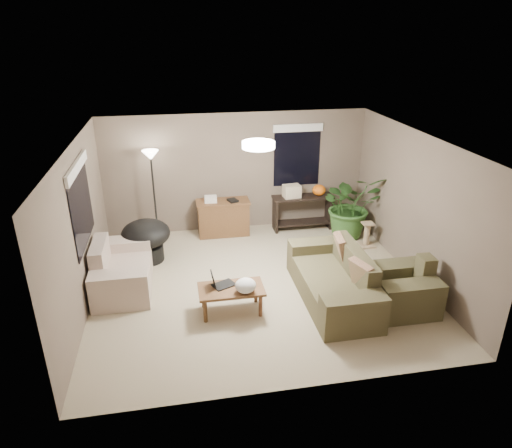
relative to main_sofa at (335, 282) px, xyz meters
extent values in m
plane|color=tan|center=(-1.14, 0.63, -0.29)|extent=(5.50, 5.50, 0.00)
plane|color=white|center=(-1.14, 0.63, 2.21)|extent=(5.50, 5.50, 0.00)
plane|color=#6E5E51|center=(-1.14, 3.13, 0.96)|extent=(5.50, 0.00, 5.50)
plane|color=#6E5E51|center=(-1.14, -1.87, 0.96)|extent=(5.50, 0.00, 5.50)
plane|color=#6E5E51|center=(-3.89, 0.63, 0.96)|extent=(0.00, 5.00, 5.00)
plane|color=#6E5E51|center=(1.61, 0.63, 0.96)|extent=(0.00, 5.00, 5.00)
cube|color=brown|center=(-0.04, 0.00, -0.08)|extent=(0.95, 1.48, 0.42)
cube|color=#47422A|center=(0.32, 0.00, 0.34)|extent=(0.22, 1.48, 0.43)
cube|color=#47422A|center=(-0.04, -0.92, 0.01)|extent=(0.95, 0.36, 0.60)
cube|color=#47432B|center=(-0.04, 0.92, 0.01)|extent=(0.95, 0.36, 0.60)
cube|color=#8C7251|center=(0.26, -0.45, 0.36)|extent=(0.36, 0.50, 0.47)
cube|color=#8C7251|center=(0.26, 0.45, 0.36)|extent=(0.29, 0.48, 0.47)
cube|color=beige|center=(-3.39, 0.97, -0.08)|extent=(0.90, 0.88, 0.42)
cube|color=beige|center=(-3.73, 0.97, 0.34)|extent=(0.22, 0.88, 0.43)
cube|color=beige|center=(-3.39, 0.35, 0.01)|extent=(0.90, 0.36, 0.60)
cube|color=beige|center=(-3.39, 1.59, 0.01)|extent=(0.90, 0.36, 0.60)
cube|color=#454129|center=(0.93, -0.42, -0.08)|extent=(0.95, 0.28, 0.42)
cube|color=#4A462C|center=(1.30, -0.42, 0.34)|extent=(0.22, 0.28, 0.43)
cube|color=#4B472D|center=(0.93, -0.74, 0.01)|extent=(0.95, 0.36, 0.60)
cube|color=#49452C|center=(0.93, -0.10, 0.01)|extent=(0.95, 0.36, 0.60)
cube|color=brown|center=(-1.69, -0.08, 0.11)|extent=(1.00, 0.55, 0.04)
cylinder|color=brown|center=(-2.11, -0.28, -0.10)|extent=(0.06, 0.06, 0.38)
cylinder|color=brown|center=(-1.27, -0.28, -0.10)|extent=(0.06, 0.06, 0.38)
cylinder|color=brown|center=(-2.11, 0.12, -0.10)|extent=(0.06, 0.06, 0.38)
cylinder|color=brown|center=(-1.27, 0.12, -0.10)|extent=(0.06, 0.06, 0.38)
cube|color=black|center=(-1.79, 0.02, 0.13)|extent=(0.40, 0.35, 0.02)
cube|color=black|center=(-1.95, 0.02, 0.25)|extent=(0.07, 0.23, 0.22)
ellipsoid|color=white|center=(-1.49, -0.23, 0.24)|extent=(0.34, 0.32, 0.22)
cube|color=brown|center=(-1.48, 2.80, 0.06)|extent=(1.05, 0.45, 0.71)
cube|color=brown|center=(-1.48, 2.80, 0.44)|extent=(1.10, 0.50, 0.04)
cube|color=silver|center=(-1.73, 2.80, 0.52)|extent=(0.26, 0.22, 0.12)
cube|color=black|center=(-1.28, 2.75, 0.48)|extent=(0.24, 0.27, 0.04)
cube|color=black|center=(0.23, 2.78, 0.44)|extent=(1.30, 0.40, 0.04)
cube|color=black|center=(-0.37, 2.78, 0.06)|extent=(0.05, 0.38, 0.71)
cube|color=black|center=(0.83, 2.78, 0.06)|extent=(0.05, 0.38, 0.71)
cube|color=black|center=(0.23, 2.78, -0.14)|extent=(1.25, 0.36, 0.03)
ellipsoid|color=orange|center=(0.58, 2.78, 0.57)|extent=(0.30, 0.30, 0.23)
cube|color=beige|center=(-0.02, 2.78, 0.59)|extent=(0.37, 0.30, 0.26)
cylinder|color=black|center=(-3.03, 1.89, -0.14)|extent=(0.60, 0.60, 0.30)
ellipsoid|color=black|center=(-3.03, 1.89, 0.26)|extent=(1.12, 1.12, 0.50)
cylinder|color=black|center=(-2.85, 2.70, -0.28)|extent=(0.28, 0.28, 0.02)
cylinder|color=black|center=(-2.85, 2.70, 0.61)|extent=(0.04, 0.04, 1.78)
cone|color=white|center=(-2.85, 2.70, 1.53)|extent=(0.32, 0.32, 0.18)
cylinder|color=white|center=(-1.14, 0.63, 2.15)|extent=(0.50, 0.50, 0.10)
imported|color=#2D5923|center=(1.11, 2.26, 0.24)|extent=(1.24, 1.37, 1.07)
cube|color=tan|center=(1.28, 1.72, -0.28)|extent=(0.32, 0.32, 0.03)
cylinder|color=tan|center=(1.28, 1.72, -0.04)|extent=(0.12, 0.12, 0.44)
cube|color=tan|center=(1.28, 1.72, 0.19)|extent=(0.22, 0.22, 0.03)
cube|color=black|center=(-3.87, 0.93, 1.26)|extent=(0.01, 1.50, 1.30)
cube|color=white|center=(-3.85, 0.93, 1.86)|extent=(0.05, 1.56, 0.16)
cube|color=black|center=(0.16, 3.12, 1.26)|extent=(1.00, 0.01, 1.30)
cube|color=white|center=(0.16, 3.10, 1.86)|extent=(1.06, 0.05, 0.16)
camera|label=1|loc=(-2.39, -6.03, 3.80)|focal=32.00mm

